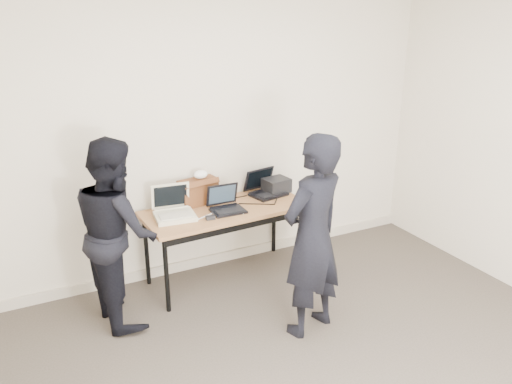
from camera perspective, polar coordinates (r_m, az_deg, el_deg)
room at (r=2.85m, az=12.77°, el=-2.56°), size 4.60×4.60×2.80m
desk at (r=4.60m, az=-3.42°, el=-2.59°), size 1.53×0.73×0.72m
laptop_beige at (r=4.42m, az=-9.37°, el=-2.16°), size 0.37×0.36×0.27m
laptop_center at (r=4.52m, az=-3.46°, el=-1.46°), size 0.30×0.29×0.23m
laptop_right at (r=4.91m, az=1.03°, el=0.39°), size 0.39×0.38×0.24m
leather_satchel at (r=4.67m, az=-6.60°, el=0.12°), size 0.38×0.23×0.25m
tissue at (r=4.63m, az=-6.36°, el=2.01°), size 0.14×0.11×0.08m
equipment_box at (r=4.97m, az=2.34°, el=0.78°), size 0.27×0.23×0.14m
power_brick at (r=4.35m, az=-5.23°, el=-2.94°), size 0.08×0.06×0.03m
cables at (r=4.59m, az=-2.91°, el=-1.78°), size 1.16×0.41×0.01m
person_typist at (r=3.82m, az=6.46°, el=-5.14°), size 0.68×0.54×1.62m
person_observer at (r=4.14m, az=-15.63°, el=-4.36°), size 0.66×0.80×1.54m
baseboard at (r=5.16m, az=-4.17°, el=-7.46°), size 4.50×0.03×0.10m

